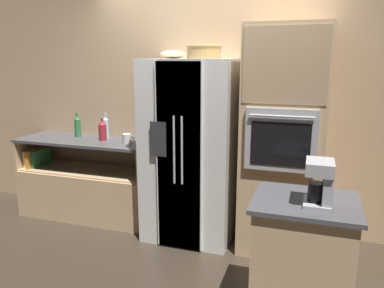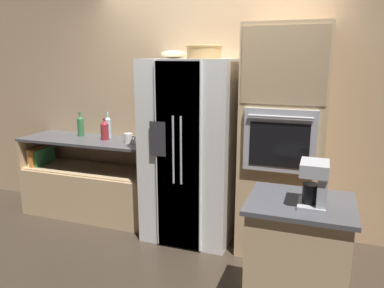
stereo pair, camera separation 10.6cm
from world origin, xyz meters
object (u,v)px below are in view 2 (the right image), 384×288
Objects in this scene: wicker_basket at (204,51)px; bottle_short at (105,130)px; wall_oven at (284,142)px; fruit_bowl at (174,54)px; bottle_wide at (81,126)px; coffee_maker at (317,182)px; refrigerator at (191,151)px; mug at (129,138)px; bottle_tall at (108,127)px.

wicker_basket reaches higher than bottle_short.
wall_oven is 8.39× the size of fruit_bowl.
bottle_wide is at bearing 172.67° from wicker_basket.
bottle_short is 0.85× the size of coffee_maker.
bottle_wide reaches higher than bottle_short.
refrigerator is 0.75m from mug.
coffee_maker is at bearing -30.90° from mug.
fruit_bowl is (-0.21, 0.08, 0.95)m from refrigerator.
fruit_bowl is 1.19m from bottle_short.
mug is at bearing 149.10° from coffee_maker.
wicker_basket reaches higher than refrigerator.
mug is at bearing 178.77° from wall_oven.
bottle_tall is 2.68m from coffee_maker.
wicker_basket is (-0.77, -0.04, 0.82)m from wall_oven.
wicker_basket is at bearing -10.36° from bottle_tall.
refrigerator is 0.92m from wall_oven.
wicker_basket is 2.52× the size of mug.
wicker_basket is 1.17× the size of coffee_maker.
refrigerator is 13.52× the size of mug.
wicker_basket is 1.13× the size of bottle_tall.
mug is (0.35, -0.15, -0.08)m from bottle_tall.
bottle_tall is 1.06× the size of bottle_wide.
fruit_bowl is 0.89× the size of bottle_wide.
refrigerator is at bearing -4.46° from mug.
fruit_bowl is at bearing 177.11° from wall_oven.
coffee_maker is at bearing -42.39° from refrigerator.
refrigerator is 0.99m from wicker_basket.
refrigerator is at bearing 173.70° from wicker_basket.
bottle_short is (-1.08, 0.11, 0.12)m from refrigerator.
wicker_basket is 1.27m from mug.
bottle_tall is (-0.88, 0.13, -0.81)m from fruit_bowl.
bottle_wide is at bearing 168.20° from bottle_short.
bottle_wide is (-0.38, 0.08, 0.01)m from bottle_short.
wall_oven is at bearing 2.77° from wicker_basket.
fruit_bowl is at bearing -5.08° from bottle_wide.
bottle_wide is (-0.36, -0.02, -0.00)m from bottle_tall.
fruit_bowl is at bearing -2.08° from bottle_short.
mug is (-0.88, 0.07, -0.92)m from wicker_basket.
bottle_wide is 0.98× the size of coffee_maker.
refrigerator is at bearing -5.86° from bottle_short.
bottle_short is 2.62m from coffee_maker.
bottle_short is 1.83× the size of mug.
wall_oven is at bearing -4.04° from bottle_wide.
mug is (-0.74, 0.06, 0.06)m from refrigerator.
bottle_wide is 0.73m from mug.
fruit_bowl is at bearing -8.43° from bottle_tall.
refrigerator is at bearing -7.42° from bottle_wide.
refrigerator is 1.47m from bottle_wide.
refrigerator is 1.09m from bottle_short.
bottle_wide is (-2.36, 0.17, -0.02)m from wall_oven.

